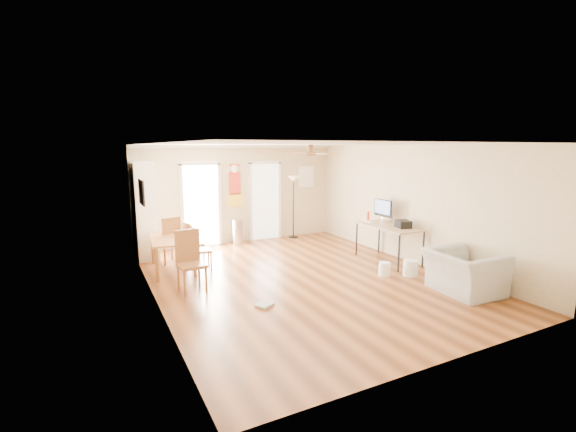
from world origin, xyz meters
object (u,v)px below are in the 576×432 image
dining_chair_right_b (202,248)px  armchair (464,272)px  wastebasket_b (410,268)px  bookshelf (144,210)px  dining_table (173,254)px  trash_can (238,232)px  dining_chair_right_a (194,242)px  dining_chair_far (168,240)px  dining_chair_near (191,262)px  printer (403,224)px  wastebasket_a (384,269)px  computer_desk (388,243)px  torchiere_lamp (293,207)px

dining_chair_right_b → armchair: bearing=-125.5°
wastebasket_b → armchair: (0.14, -1.13, 0.21)m
bookshelf → dining_table: bearing=-71.1°
trash_can → wastebasket_b: 4.64m
bookshelf → dining_chair_right_a: (0.91, -0.88, -0.66)m
dining_chair_right_b → dining_chair_far: 1.01m
bookshelf → dining_table: (0.36, -1.32, -0.76)m
dining_chair_right_b → trash_can: dining_chair_right_b is taller
dining_chair_near → dining_chair_right_b: bearing=63.2°
dining_table → dining_chair_right_b: bearing=-23.8°
printer → dining_chair_right_a: bearing=166.8°
bookshelf → dining_chair_right_b: (0.91, -1.56, -0.64)m
wastebasket_a → wastebasket_b: (0.45, -0.25, 0.03)m
dining_chair_near → wastebasket_b: 4.27m
dining_chair_right_a → computer_desk: dining_chair_right_a is taller
wastebasket_a → armchair: (0.59, -1.38, 0.24)m
dining_chair_right_a → wastebasket_b: (3.61, -2.98, -0.29)m
torchiere_lamp → wastebasket_a: torchiere_lamp is taller
bookshelf → dining_chair_near: bearing=-77.8°
computer_desk → printer: printer is taller
dining_chair_right_b → dining_table: bearing=73.2°
bookshelf → computer_desk: bearing=-26.7°
dining_chair_right_a → torchiere_lamp: torchiere_lamp is taller
torchiere_lamp → armchair: 5.29m
dining_chair_far → trash_can: 2.20m
wastebasket_a → dining_chair_near: bearing=166.7°
dining_chair_right_b → computer_desk: dining_chair_right_b is taller
computer_desk → dining_table: bearing=161.4°
bookshelf → dining_chair_far: 0.99m
bookshelf → computer_desk: 5.64m
armchair → dining_table: bearing=54.1°
printer → wastebasket_a: (-0.89, -0.48, -0.76)m
bookshelf → dining_table: size_ratio=1.59×
dining_chair_far → torchiere_lamp: bearing=176.6°
dining_chair_near → printer: dining_chair_near is taller
torchiere_lamp → computer_desk: (0.81, -3.06, -0.47)m
computer_desk → wastebasket_a: size_ratio=5.63×
dining_chair_right_a → dining_chair_right_b: dining_chair_right_b is taller
dining_chair_right_b → torchiere_lamp: size_ratio=0.53×
dining_chair_near → dining_chair_far: size_ratio=1.04×
dining_chair_right_b → wastebasket_a: bearing=-116.1°
dining_chair_right_b → dining_chair_near: dining_chair_near is taller
wastebasket_a → armchair: armchair is taller
computer_desk → armchair: size_ratio=1.31×
dining_chair_right_b → wastebasket_b: size_ratio=2.89×
torchiere_lamp → dining_table: bearing=-157.0°
torchiere_lamp → wastebasket_a: size_ratio=6.53×
dining_chair_right_a → wastebasket_a: dining_chair_right_a is taller
dining_chair_near → wastebasket_a: size_ratio=4.02×
torchiere_lamp → wastebasket_b: size_ratio=5.42×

